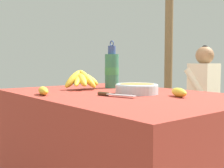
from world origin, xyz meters
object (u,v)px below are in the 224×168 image
object	(u,v)px
loose_banana_front	(43,91)
loose_banana_side	(179,92)
banana_bunch_ripe	(82,79)
serving_bowl	(137,88)
knife	(111,94)
wooden_bench	(223,123)
water_bottle	(112,70)
support_post_near	(169,40)
seated_vendor	(199,92)

from	to	relation	value
loose_banana_front	loose_banana_side	xyz separation A→B (m)	(0.48, 0.47, 0.00)
banana_bunch_ripe	serving_bowl	size ratio (longest dim) A/B	1.11
banana_bunch_ripe	serving_bowl	world-z (taller)	banana_bunch_ripe
banana_bunch_ripe	loose_banana_front	world-z (taller)	banana_bunch_ripe
loose_banana_side	knife	size ratio (longest dim) A/B	0.70
banana_bunch_ripe	wooden_bench	size ratio (longest dim) A/B	0.17
banana_bunch_ripe	loose_banana_front	xyz separation A→B (m)	(0.12, -0.31, -0.04)
water_bottle	loose_banana_side	distance (m)	0.60
water_bottle	support_post_near	world-z (taller)	support_post_near
serving_bowl	loose_banana_side	xyz separation A→B (m)	(0.22, 0.06, -0.01)
water_bottle	knife	xyz separation A→B (m)	(0.38, -0.31, -0.11)
serving_bowl	seated_vendor	xyz separation A→B (m)	(-0.57, 1.41, -0.16)
wooden_bench	support_post_near	distance (m)	1.38
loose_banana_front	knife	size ratio (longest dim) A/B	0.75
loose_banana_front	knife	world-z (taller)	loose_banana_front
serving_bowl	knife	size ratio (longest dim) A/B	1.09
banana_bunch_ripe	wooden_bench	distance (m)	1.61
banana_bunch_ripe	water_bottle	bearing A→B (deg)	86.90
water_bottle	seated_vendor	size ratio (longest dim) A/B	0.28
banana_bunch_ripe	wooden_bench	world-z (taller)	banana_bunch_ripe
knife	serving_bowl	bearing A→B (deg)	76.01
loose_banana_front	support_post_near	xyz separation A→B (m)	(-1.07, 2.25, 0.44)
seated_vendor	wooden_bench	bearing A→B (deg)	179.40
loose_banana_front	knife	bearing A→B (deg)	40.44
knife	wooden_bench	bearing A→B (deg)	85.57
loose_banana_front	seated_vendor	xyz separation A→B (m)	(-0.31, 1.81, -0.15)
support_post_near	banana_bunch_ripe	bearing A→B (deg)	-63.96
loose_banana_front	banana_bunch_ripe	bearing A→B (deg)	111.55
serving_bowl	knife	distance (m)	0.18
seated_vendor	support_post_near	xyz separation A→B (m)	(-0.76, 0.43, 0.59)
serving_bowl	support_post_near	size ratio (longest dim) A/B	0.09
water_bottle	seated_vendor	world-z (taller)	seated_vendor
banana_bunch_ripe	loose_banana_side	xyz separation A→B (m)	(0.60, 0.15, -0.04)
seated_vendor	support_post_near	distance (m)	1.06
loose_banana_side	wooden_bench	size ratio (longest dim) A/B	0.10
loose_banana_side	wooden_bench	world-z (taller)	loose_banana_side
banana_bunch_ripe	support_post_near	xyz separation A→B (m)	(-0.94, 1.93, 0.40)
loose_banana_front	water_bottle	bearing A→B (deg)	101.83
water_bottle	support_post_near	size ratio (longest dim) A/B	0.13
wooden_bench	seated_vendor	size ratio (longest dim) A/B	1.31
loose_banana_front	wooden_bench	distance (m)	1.90
banana_bunch_ripe	loose_banana_front	size ratio (longest dim) A/B	1.61
loose_banana_front	support_post_near	distance (m)	2.53
serving_bowl	loose_banana_front	xyz separation A→B (m)	(-0.26, -0.40, -0.01)
serving_bowl	support_post_near	world-z (taller)	support_post_near
loose_banana_side	support_post_near	bearing A→B (deg)	130.99
loose_banana_side	seated_vendor	distance (m)	1.57
knife	support_post_near	world-z (taller)	support_post_near
serving_bowl	support_post_near	xyz separation A→B (m)	(-1.32, 1.84, 0.43)
loose_banana_side	seated_vendor	xyz separation A→B (m)	(-0.79, 1.35, -0.15)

